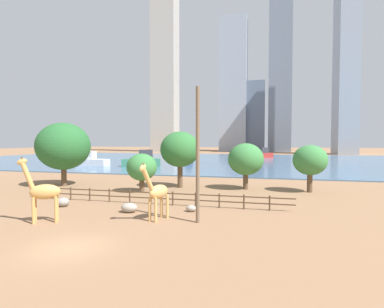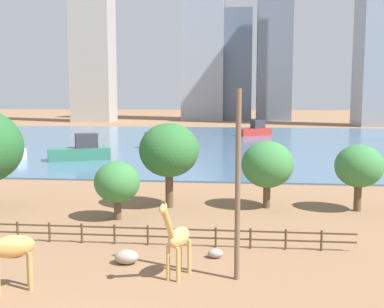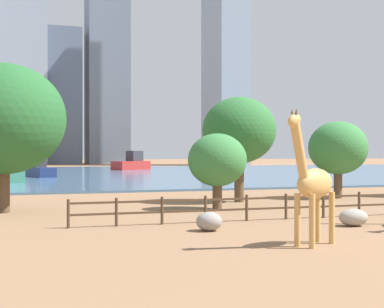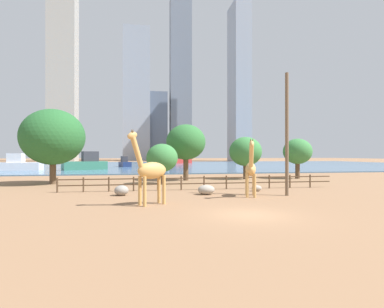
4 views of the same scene
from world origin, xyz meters
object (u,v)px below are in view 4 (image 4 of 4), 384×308
at_px(tree_right_tall, 53,137).
at_px(boat_barge, 125,163).
at_px(utility_pole, 287,134).
at_px(boat_sailboat, 86,163).
at_px(boat_tug, 182,160).
at_px(boulder_by_pole, 206,190).
at_px(tree_left_small, 297,152).
at_px(boat_ferry, 20,165).
at_px(giraffe_companion, 150,170).
at_px(tree_left_large, 245,152).
at_px(giraffe_tall, 251,169).
at_px(tree_center_broad, 186,142).
at_px(boulder_near_fence, 257,188).
at_px(boulder_small, 121,190).
at_px(tree_right_small, 162,158).

relative_size(tree_right_tall, boat_barge, 1.28).
distance_m(utility_pole, boat_sailboat, 48.40).
relative_size(tree_right_tall, boat_tug, 1.02).
height_order(utility_pole, boulder_by_pole, utility_pole).
distance_m(tree_left_small, boat_sailboat, 42.19).
bearing_deg(utility_pole, tree_left_small, 58.40).
bearing_deg(tree_left_small, boat_sailboat, 140.80).
distance_m(utility_pole, boat_ferry, 54.68).
bearing_deg(giraffe_companion, boat_sailboat, -105.77).
distance_m(tree_left_large, boat_tug, 70.50).
bearing_deg(boat_sailboat, giraffe_companion, 80.37).
bearing_deg(giraffe_companion, boulder_by_pole, -167.66).
relative_size(tree_left_small, boat_barge, 0.84).
height_order(giraffe_tall, boat_tug, giraffe_tall).
relative_size(tree_left_large, tree_center_broad, 0.79).
bearing_deg(boulder_by_pole, boulder_near_fence, 16.89).
bearing_deg(utility_pole, boulder_by_pole, 165.05).
bearing_deg(boulder_small, boat_barge, 92.76).
relative_size(giraffe_companion, boulder_small, 4.34).
xyz_separation_m(tree_left_large, boat_tug, (0.88, 70.45, -2.31)).
distance_m(giraffe_companion, tree_center_broad, 19.17).
height_order(tree_center_broad, tree_right_tall, tree_right_tall).
distance_m(boulder_small, boat_sailboat, 41.42).
xyz_separation_m(tree_right_small, boat_ferry, (-26.00, 30.47, -1.57)).
bearing_deg(giraffe_companion, giraffe_tall, 167.71).
bearing_deg(tree_left_small, boulder_near_fence, -131.07).
xyz_separation_m(utility_pole, boulder_near_fence, (-1.29, 3.19, -4.68)).
xyz_separation_m(boulder_near_fence, boulder_small, (-11.85, -0.92, 0.14)).
bearing_deg(tree_left_small, boulder_by_pole, -138.48).
relative_size(boulder_by_pole, tree_right_tall, 0.17).
distance_m(boulder_small, boat_tug, 86.00).
bearing_deg(boat_sailboat, boulder_by_pole, 87.79).
distance_m(tree_center_broad, tree_right_small, 5.89).
bearing_deg(giraffe_companion, boat_ferry, -91.82).
bearing_deg(boat_tug, giraffe_companion, 45.73).
bearing_deg(giraffe_companion, tree_right_small, -127.67).
distance_m(boat_sailboat, boat_tug, 51.32).
xyz_separation_m(tree_right_small, boat_tug, (12.50, 75.53, -1.51)).
distance_m(utility_pole, boat_barge, 60.27).
height_order(utility_pole, tree_right_tall, utility_pole).
xyz_separation_m(boulder_small, tree_right_tall, (-8.20, 10.96, 4.86)).
relative_size(boulder_small, boat_sailboat, 0.12).
xyz_separation_m(utility_pole, boat_barge, (-15.83, 58.03, -3.82)).
height_order(tree_right_small, boat_ferry, tree_right_small).
height_order(boulder_near_fence, tree_left_small, tree_left_small).
height_order(giraffe_companion, boat_sailboat, giraffe_companion).
xyz_separation_m(giraffe_companion, tree_right_tall, (-10.34, 15.94, 3.00)).
relative_size(giraffe_tall, giraffe_companion, 0.92).
xyz_separation_m(boat_ferry, boat_barge, (19.42, 16.39, -0.22)).
bearing_deg(tree_center_broad, giraffe_companion, -105.59).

